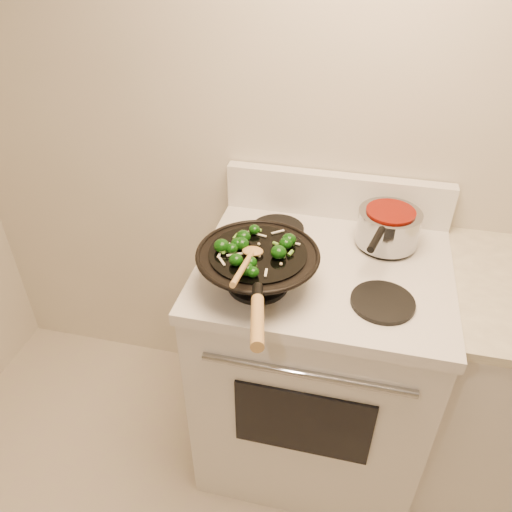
# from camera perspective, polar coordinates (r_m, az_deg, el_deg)

# --- Properties ---
(stove) EXTENTS (0.78, 0.67, 1.08)m
(stove) POSITION_cam_1_polar(r_m,az_deg,el_deg) (1.87, 6.74, -11.88)
(stove) COLOR white
(stove) RESTS_ON ground
(wok) EXTENTS (0.35, 0.58, 0.17)m
(wok) POSITION_cam_1_polar(r_m,az_deg,el_deg) (1.42, 0.21, -1.23)
(wok) COLOR black
(wok) RESTS_ON stove
(stirfry) EXTENTS (0.24, 0.25, 0.04)m
(stirfry) POSITION_cam_1_polar(r_m,az_deg,el_deg) (1.39, -0.45, 0.87)
(stirfry) COLOR #0B3408
(stirfry) RESTS_ON wok
(wooden_spoon) EXTENTS (0.06, 0.27, 0.09)m
(wooden_spoon) POSITION_cam_1_polar(r_m,az_deg,el_deg) (1.32, -0.97, -0.46)
(wooden_spoon) COLOR #B28546
(wooden_spoon) RESTS_ON wok
(saucepan) EXTENTS (0.20, 0.32, 0.12)m
(saucepan) POSITION_cam_1_polar(r_m,az_deg,el_deg) (1.65, 14.86, 3.26)
(saucepan) COLOR #919499
(saucepan) RESTS_ON stove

